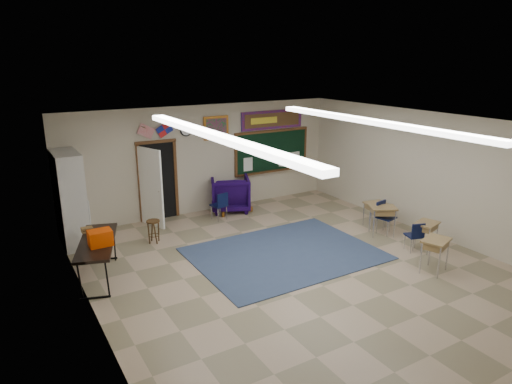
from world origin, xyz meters
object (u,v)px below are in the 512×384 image
wooden_stool (154,231)px  folding_table (99,258)px  student_desk_front_right (375,213)px  student_desk_front_left (382,219)px  wingback_armchair (230,193)px

wooden_stool → folding_table: bearing=-141.4°
student_desk_front_right → wooden_stool: 5.61m
student_desk_front_left → student_desk_front_right: 0.62m
wingback_armchair → student_desk_front_left: size_ratio=1.44×
folding_table → wooden_stool: size_ratio=3.66×
folding_table → wooden_stool: bearing=56.9°
student_desk_front_left → folding_table: (-6.51, 1.20, 0.03)m
wooden_stool → wingback_armchair: bearing=24.3°
student_desk_front_right → folding_table: size_ratio=0.32×
student_desk_front_left → wooden_stool: size_ratio=1.37×
wingback_armchair → student_desk_front_right: 4.03m
wingback_armchair → student_desk_front_right: wingback_armchair is taller
student_desk_front_right → student_desk_front_left: bearing=-108.7°
student_desk_front_right → wooden_stool: (-5.29, 1.87, -0.07)m
folding_table → wooden_stool: (1.52, 1.21, -0.15)m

